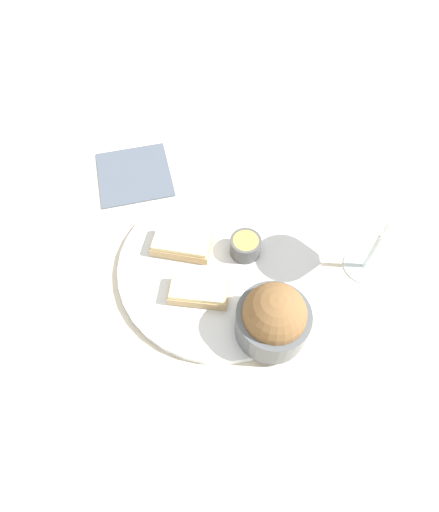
{
  "coord_description": "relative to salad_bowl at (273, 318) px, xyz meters",
  "views": [
    {
      "loc": [
        -0.11,
        0.32,
        0.56
      ],
      "look_at": [
        0.0,
        0.0,
        0.03
      ],
      "focal_mm": 28.0,
      "sensor_mm": 36.0,
      "label": 1
    }
  ],
  "objects": [
    {
      "name": "cheese_toast_far",
      "position": [
        0.12,
        -0.02,
        -0.03
      ],
      "size": [
        0.1,
        0.06,
        0.03
      ],
      "color": "tan",
      "rests_on": "dinner_plate"
    },
    {
      "name": "wine_glass",
      "position": [
        -0.12,
        -0.16,
        0.07
      ],
      "size": [
        0.09,
        0.09,
        0.17
      ],
      "color": "silver",
      "rests_on": "ground_plane"
    },
    {
      "name": "cheese_toast_near",
      "position": [
        0.17,
        -0.1,
        -0.03
      ],
      "size": [
        0.1,
        0.06,
        0.03
      ],
      "color": "tan",
      "rests_on": "dinner_plate"
    },
    {
      "name": "salad_bowl",
      "position": [
        0.0,
        0.0,
        0.0
      ],
      "size": [
        0.1,
        0.1,
        0.1
      ],
      "color": "#4C5156",
      "rests_on": "dinner_plate"
    },
    {
      "name": "napkin",
      "position": [
        0.33,
        -0.24,
        -0.05
      ],
      "size": [
        0.19,
        0.2,
        0.01
      ],
      "color": "#4C5666",
      "rests_on": "ground_plane"
    },
    {
      "name": "sauce_ramekin",
      "position": [
        0.07,
        -0.12,
        -0.02
      ],
      "size": [
        0.05,
        0.05,
        0.03
      ],
      "color": "#4C4C4C",
      "rests_on": "dinner_plate"
    },
    {
      "name": "dinner_plate",
      "position": [
        0.11,
        -0.09,
        -0.05
      ],
      "size": [
        0.33,
        0.33,
        0.01
      ],
      "color": "silver",
      "rests_on": "ground_plane"
    },
    {
      "name": "ground_plane",
      "position": [
        0.11,
        -0.09,
        -0.06
      ],
      "size": [
        4.0,
        4.0,
        0.0
      ],
      "primitive_type": "plane",
      "color": "beige"
    }
  ]
}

